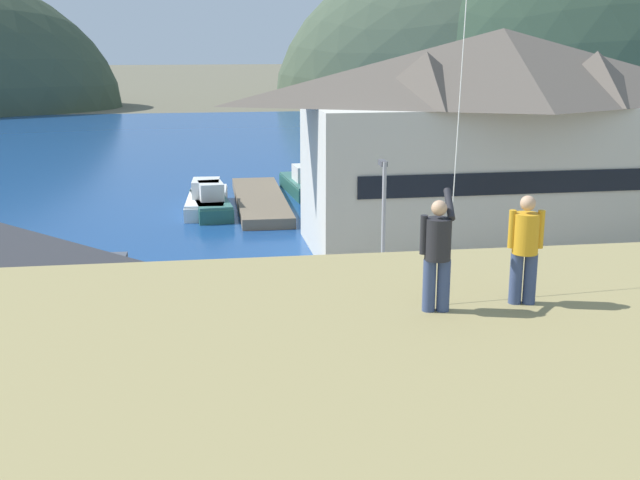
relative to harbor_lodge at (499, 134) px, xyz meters
The scene contains 18 objects.
ground_plane 25.53m from the harbor_lodge, 119.65° to the right, with size 600.00×600.00×0.00m, color #66604C.
parking_lot_pad 21.47m from the harbor_lodge, 126.55° to the right, with size 40.00×20.00×0.10m, color gray.
bay_water 40.85m from the harbor_lodge, 107.67° to the left, with size 360.00×84.00×0.03m, color navy.
far_hill_east_peak 115.61m from the harbor_lodge, 59.66° to the left, with size 122.02×60.85×67.46m, color #42513D.
harbor_lodge is the anchor object (origin of this frame).
storage_shed_near_lot 27.16m from the harbor_lodge, 145.80° to the right, with size 8.26×6.08×5.68m.
wharf_dock 18.24m from the harbor_lodge, 133.62° to the left, with size 3.20×14.34×0.70m.
moored_boat_wharfside 20.12m from the harbor_lodge, 143.30° to the left, with size 2.96×7.92×2.16m.
moored_boat_outer_mooring 19.16m from the harbor_lodge, 117.15° to the left, with size 2.99×7.54×2.16m.
moored_boat_inner_slip 19.32m from the harbor_lodge, 145.69° to the left, with size 2.82×6.83×2.16m.
parked_car_mid_row_center 26.87m from the harbor_lodge, 125.75° to the right, with size 4.29×2.24×1.82m.
parked_car_front_row_red 22.05m from the harbor_lodge, 99.91° to the right, with size 4.29×2.23×1.82m.
parked_car_back_row_right 22.83m from the harbor_lodge, 116.17° to the right, with size 4.28×2.21×1.82m.
parked_car_lone_by_shed 23.60m from the harbor_lodge, 136.30° to the right, with size 4.22×2.10×1.82m.
parked_car_mid_row_near 16.24m from the harbor_lodge, 112.77° to the right, with size 4.23×2.12×1.82m.
parking_light_pole 14.23m from the harbor_lodge, 128.64° to the right, with size 0.24×0.78×6.50m.
person_kite_flyer 32.04m from the harbor_lodge, 112.51° to the right, with size 0.57×0.64×1.86m.
person_companion 31.39m from the harbor_lodge, 110.15° to the right, with size 0.54×0.40×1.74m.
Camera 1 is at (-3.47, -19.29, 11.36)m, focal length 44.81 mm.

